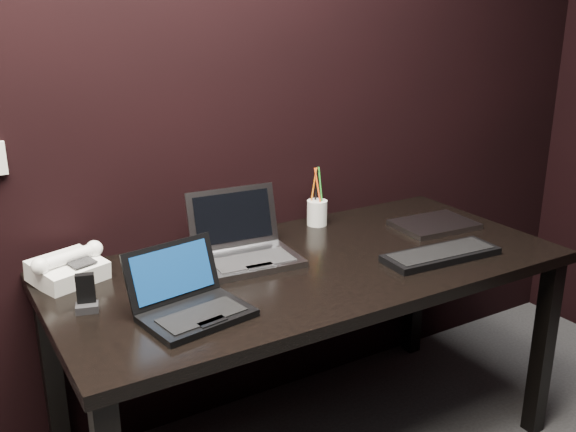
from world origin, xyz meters
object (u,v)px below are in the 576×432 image
silver_laptop (245,248)px  desk_phone (68,268)px  desk (311,283)px  pen_cup (317,212)px  closed_laptop (434,225)px  mobile_phone (86,297)px  netbook (190,302)px  ext_keyboard (441,254)px

silver_laptop → desk_phone: bearing=167.1°
desk → pen_cup: 0.41m
silver_laptop → closed_laptop: silver_laptop is taller
silver_laptop → mobile_phone: size_ratio=3.21×
netbook → pen_cup: bearing=32.5°
netbook → desk_phone: netbook is taller
desk → mobile_phone: 0.74m
ext_keyboard → mobile_phone: 1.15m
desk_phone → desk: bearing=-19.3°
netbook → pen_cup: size_ratio=1.39×
netbook → closed_laptop: size_ratio=1.02×
netbook → pen_cup: pen_cup is taller
desk → netbook: 0.53m
netbook → silver_laptop: bearing=41.6°
closed_laptop → pen_cup: 0.46m
silver_laptop → desk_phone: (-0.55, 0.13, 0.00)m
closed_laptop → pen_cup: size_ratio=1.36×
mobile_phone → pen_cup: bearing=16.5°
desk → desk_phone: (-0.73, 0.25, 0.12)m
silver_laptop → mobile_phone: (-0.55, -0.10, -0.00)m
desk → ext_keyboard: size_ratio=4.03×
pen_cup → closed_laptop: bearing=-34.5°
closed_laptop → mobile_phone: size_ratio=2.94×
netbook → pen_cup: 0.86m
ext_keyboard → closed_laptop: 0.32m
netbook → silver_laptop: 0.42m
netbook → closed_laptop: bearing=10.5°
silver_laptop → ext_keyboard: (0.58, -0.33, -0.03)m
mobile_phone → netbook: bearing=-36.5°
netbook → mobile_phone: bearing=143.5°
ext_keyboard → desk: bearing=153.5°
netbook → mobile_phone: (-0.24, 0.18, 0.00)m
desk_phone → mobile_phone: bearing=-90.6°
desk_phone → netbook: bearing=-59.9°
desk → desk_phone: 0.78m
pen_cup → ext_keyboard: bearing=-71.5°
silver_laptop → pen_cup: pen_cup is taller
desk → mobile_phone: bearing=178.0°
desk → silver_laptop: 0.25m
ext_keyboard → netbook: bearing=177.0°
closed_laptop → pen_cup: pen_cup is taller
desk_phone → ext_keyboard: bearing=-21.9°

